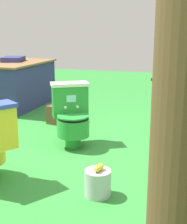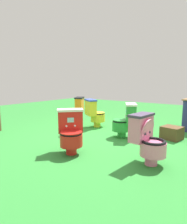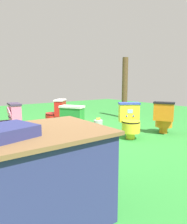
% 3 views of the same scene
% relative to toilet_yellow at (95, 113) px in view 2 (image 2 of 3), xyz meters
% --- Properties ---
extents(ground, '(14.00, 14.00, 0.00)m').
position_rel_toilet_yellow_xyz_m(ground, '(0.72, -0.69, -0.37)').
color(ground, '#2D8433').
extents(toilet_yellow, '(0.61, 0.63, 0.73)m').
position_rel_toilet_yellow_xyz_m(toilet_yellow, '(0.00, 0.00, 0.00)').
color(toilet_yellow, yellow).
rests_on(toilet_yellow, ground).
extents(toilet_pink, '(0.53, 0.45, 0.73)m').
position_rel_toilet_yellow_xyz_m(toilet_pink, '(1.99, -1.43, 0.00)').
color(toilet_pink, pink).
rests_on(toilet_pink, ground).
extents(toilet_green, '(0.63, 0.59, 0.73)m').
position_rel_toilet_yellow_xyz_m(toilet_green, '(1.09, -0.39, 0.00)').
color(toilet_green, green).
rests_on(toilet_green, ground).
extents(toilet_orange, '(0.62, 0.59, 0.73)m').
position_rel_toilet_yellow_xyz_m(toilet_orange, '(-0.85, 0.23, 0.00)').
color(toilet_orange, orange).
rests_on(toilet_orange, ground).
extents(toilet_red, '(0.63, 0.63, 0.73)m').
position_rel_toilet_yellow_xyz_m(toilet_red, '(0.79, -1.75, 0.00)').
color(toilet_red, red).
rests_on(toilet_red, ground).
extents(small_crate, '(0.44, 0.42, 0.26)m').
position_rel_toilet_yellow_xyz_m(small_crate, '(1.93, 0.06, -0.24)').
color(small_crate, brown).
rests_on(small_crate, ground).
extents(lemon_bucket, '(0.22, 0.22, 0.28)m').
position_rel_toilet_yellow_xyz_m(lemon_bucket, '(0.01, -1.02, -0.25)').
color(lemon_bucket, '#B7B7BF').
rests_on(lemon_bucket, ground).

